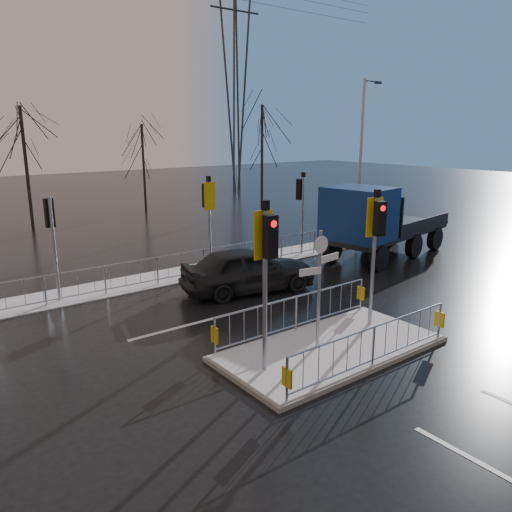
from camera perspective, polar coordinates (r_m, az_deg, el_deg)
ground at (r=13.45m, az=8.52°, el=-10.65°), size 120.00×120.00×0.00m
snow_verge at (r=19.99m, az=-9.32°, el=-2.22°), size 30.00×2.00×0.04m
lane_markings at (r=13.24m, az=9.56°, el=-11.09°), size 8.00×11.38×0.01m
traffic_island at (r=13.29m, az=8.51°, el=-9.12°), size 6.00×3.04×4.15m
far_kerb_fixtures at (r=19.43m, az=-7.97°, el=0.40°), size 18.00×0.65×3.83m
car_far_lane at (r=17.69m, az=-0.90°, el=-1.53°), size 5.07×2.93×1.62m
flatbed_truck at (r=22.18m, az=12.99°, el=3.88°), size 7.50×3.73×3.32m
tree_far_a at (r=31.20m, az=-25.00°, el=11.50°), size 3.75×3.75×7.08m
tree_far_b at (r=35.69m, az=-12.81°, el=11.60°), size 3.25×3.25×6.14m
tree_far_c at (r=37.25m, az=0.69°, el=13.53°), size 4.00×4.00×7.55m
street_lamp_right at (r=25.78m, az=11.99°, el=11.21°), size 1.25×0.18×8.00m
pylon_wires at (r=46.55m, az=-3.56°, el=20.91°), size 70.00×2.38×19.97m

